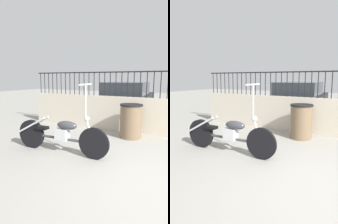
% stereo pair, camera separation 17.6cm
% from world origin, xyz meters
% --- Properties ---
extents(ground_plane, '(40.00, 40.00, 0.00)m').
position_xyz_m(ground_plane, '(0.00, 0.00, 0.00)').
color(ground_plane, gray).
extents(motorcycle_dark_grey, '(2.20, 0.52, 1.47)m').
position_xyz_m(motorcycle_dark_grey, '(-2.15, 0.48, 0.41)').
color(motorcycle_dark_grey, black).
rests_on(motorcycle_dark_grey, ground_plane).
extents(trash_bin, '(0.59, 0.59, 0.90)m').
position_xyz_m(trash_bin, '(-1.06, 2.29, 0.45)').
color(trash_bin, brown).
rests_on(trash_bin, ground_plane).
extents(car_black, '(2.08, 4.48, 1.42)m').
position_xyz_m(car_black, '(-2.09, 5.26, 0.71)').
color(car_black, black).
rests_on(car_black, ground_plane).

